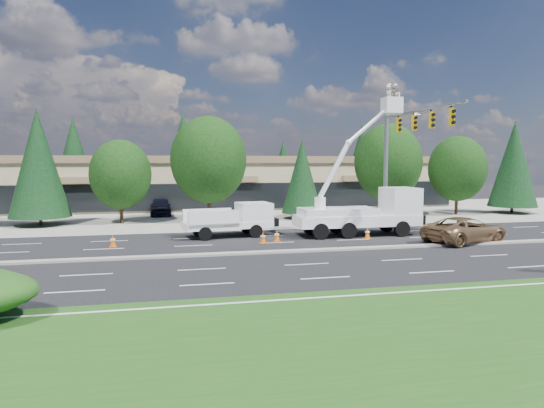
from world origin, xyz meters
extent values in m
plane|color=black|center=(0.00, 0.00, 0.00)|extent=(140.00, 140.00, 0.00)
cube|color=gray|center=(0.00, 20.00, 0.01)|extent=(140.00, 22.00, 0.01)
cube|color=#1A4714|center=(0.00, -13.00, 0.01)|extent=(140.00, 10.00, 0.01)
cube|color=gray|center=(0.00, 0.00, 0.06)|extent=(120.00, 0.55, 0.12)
cube|color=tan|center=(0.00, 30.00, 2.50)|extent=(50.00, 15.00, 5.00)
cube|color=#7C6548|center=(0.00, 30.00, 5.15)|extent=(50.40, 15.40, 0.70)
cube|color=black|center=(0.00, 22.45, 1.50)|extent=(48.00, 0.12, 2.60)
cylinder|color=#332114|center=(-16.00, 15.00, 0.40)|extent=(0.26, 0.26, 0.80)
cone|color=black|center=(-16.00, 15.00, 4.82)|extent=(4.56, 4.56, 8.33)
cylinder|color=#332114|center=(-10.00, 15.00, 1.08)|extent=(0.28, 0.28, 2.17)
ellipsoid|color=black|center=(-10.00, 15.00, 3.92)|extent=(4.82, 4.82, 5.54)
cylinder|color=#332114|center=(-3.00, 15.00, 1.41)|extent=(0.28, 0.28, 2.81)
ellipsoid|color=black|center=(-3.00, 15.00, 5.08)|extent=(6.25, 6.25, 7.19)
cylinder|color=#332114|center=(5.00, 15.00, 0.40)|extent=(0.26, 0.26, 0.80)
cone|color=black|center=(5.00, 15.00, 3.69)|extent=(3.49, 3.49, 6.38)
cylinder|color=#332114|center=(13.00, 15.00, 1.35)|extent=(0.28, 0.28, 2.71)
ellipsoid|color=black|center=(13.00, 15.00, 4.89)|extent=(6.02, 6.02, 6.92)
cylinder|color=#332114|center=(20.00, 15.00, 1.19)|extent=(0.28, 0.28, 2.37)
ellipsoid|color=black|center=(20.00, 15.00, 4.28)|extent=(5.27, 5.27, 6.06)
cylinder|color=#332114|center=(26.00, 15.00, 0.40)|extent=(0.26, 0.26, 0.80)
cone|color=black|center=(26.00, 15.00, 4.73)|extent=(4.47, 4.47, 8.17)
cylinder|color=#332114|center=(-18.00, 42.00, 0.40)|extent=(0.26, 0.26, 0.80)
cone|color=black|center=(-18.00, 42.00, 5.71)|extent=(5.40, 5.40, 9.86)
cylinder|color=#332114|center=(-4.00, 42.00, 0.40)|extent=(0.26, 0.26, 0.80)
cone|color=black|center=(-4.00, 42.00, 6.16)|extent=(5.83, 5.83, 10.65)
cylinder|color=#332114|center=(10.00, 42.00, 0.40)|extent=(0.26, 0.26, 0.80)
cone|color=black|center=(10.00, 42.00, 4.25)|extent=(4.02, 4.02, 7.34)
cylinder|color=#332114|center=(22.00, 42.00, 0.40)|extent=(0.26, 0.26, 0.80)
cone|color=black|center=(22.00, 42.00, 5.70)|extent=(5.39, 5.39, 9.85)
cylinder|color=gray|center=(10.00, 9.20, 4.50)|extent=(0.32, 0.32, 9.00)
cylinder|color=gray|center=(10.00, 4.20, 8.30)|extent=(0.20, 10.00, 0.20)
cylinder|color=gray|center=(11.30, 9.20, 8.60)|extent=(2.60, 0.12, 0.12)
cube|color=gold|center=(10.00, 7.20, 7.55)|extent=(0.32, 0.22, 1.05)
cube|color=gold|center=(10.00, 5.00, 7.55)|extent=(0.32, 0.22, 1.05)
cube|color=gold|center=(10.00, 2.80, 7.55)|extent=(0.32, 0.22, 1.05)
cube|color=gold|center=(10.00, 0.60, 7.55)|extent=(0.32, 0.22, 1.05)
cube|color=white|center=(-2.60, 6.20, 0.81)|extent=(5.97, 2.89, 0.43)
cube|color=white|center=(-0.80, 6.46, 1.48)|extent=(2.37, 2.33, 1.43)
cube|color=black|center=(-0.18, 6.55, 1.67)|extent=(0.33, 1.81, 0.96)
cube|color=white|center=(-3.86, 6.94, 1.29)|extent=(3.26, 0.74, 1.05)
cube|color=white|center=(-3.60, 5.14, 1.29)|extent=(3.26, 0.74, 1.05)
cube|color=white|center=(5.93, 4.94, 1.04)|extent=(8.32, 2.50, 0.73)
cube|color=white|center=(9.05, 4.94, 2.13)|extent=(2.08, 2.45, 2.08)
cube|color=black|center=(9.83, 4.94, 2.29)|extent=(0.08, 2.08, 1.25)
cube|color=white|center=(4.58, 4.94, 1.61)|extent=(4.99, 2.39, 0.52)
cylinder|color=white|center=(3.33, 4.94, 2.18)|extent=(0.73, 0.73, 0.83)
cube|color=white|center=(8.29, 4.94, 8.65)|extent=(1.14, 0.94, 1.12)
imported|color=beige|center=(8.06, 4.94, 9.07)|extent=(0.43, 0.65, 1.79)
imported|color=beige|center=(8.52, 4.94, 9.07)|extent=(0.68, 0.87, 1.79)
ellipsoid|color=white|center=(8.06, 4.94, 9.98)|extent=(0.27, 0.27, 0.19)
ellipsoid|color=white|center=(8.52, 4.94, 9.98)|extent=(0.27, 0.27, 0.19)
cube|color=#DC5B06|center=(-9.59, 3.91, 0.01)|extent=(0.40, 0.40, 0.03)
cone|color=#DC5B06|center=(-9.59, 3.91, 0.35)|extent=(0.36, 0.36, 0.70)
cylinder|color=white|center=(-9.59, 3.91, 0.42)|extent=(0.29, 0.29, 0.10)
cube|color=#DC5B06|center=(-0.83, 3.23, 0.01)|extent=(0.40, 0.40, 0.03)
cone|color=#DC5B06|center=(-0.83, 3.23, 0.35)|extent=(0.36, 0.36, 0.70)
cylinder|color=white|center=(-0.83, 3.23, 0.42)|extent=(0.29, 0.29, 0.10)
cube|color=#DC5B06|center=(0.15, 3.74, 0.01)|extent=(0.40, 0.40, 0.03)
cone|color=#DC5B06|center=(0.15, 3.74, 0.35)|extent=(0.36, 0.36, 0.70)
cylinder|color=white|center=(0.15, 3.74, 0.42)|extent=(0.29, 0.29, 0.10)
cube|color=#DC5B06|center=(6.09, 3.54, 0.01)|extent=(0.40, 0.40, 0.03)
cone|color=#DC5B06|center=(6.09, 3.54, 0.35)|extent=(0.36, 0.36, 0.70)
cylinder|color=white|center=(6.09, 3.54, 0.42)|extent=(0.29, 0.29, 0.10)
imported|color=olive|center=(11.29, 0.84, 0.78)|extent=(6.11, 4.14, 1.55)
imported|color=black|center=(-6.99, 20.46, 0.79)|extent=(1.93, 4.68, 1.59)
imported|color=black|center=(5.33, 16.00, 0.81)|extent=(3.09, 5.22, 1.62)
camera|label=1|loc=(-6.61, -25.22, 4.92)|focal=32.00mm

